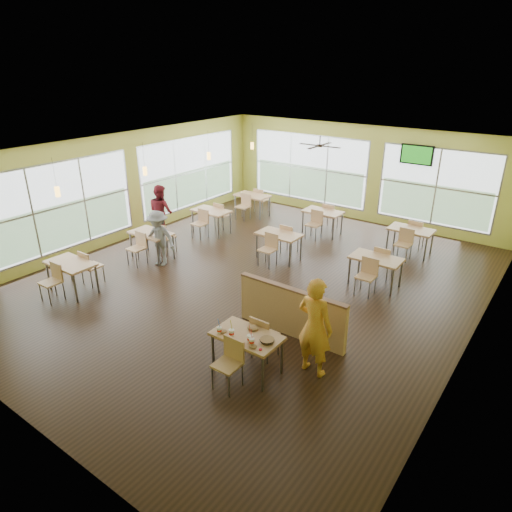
# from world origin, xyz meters

# --- Properties ---
(room) EXTENTS (12.00, 12.04, 3.20)m
(room) POSITION_xyz_m (0.00, 0.00, 1.60)
(room) COLOR black
(room) RESTS_ON ground
(window_bays) EXTENTS (9.24, 10.24, 2.38)m
(window_bays) POSITION_xyz_m (-2.65, 3.08, 1.48)
(window_bays) COLOR white
(window_bays) RESTS_ON room
(main_table) EXTENTS (1.22, 1.52, 0.87)m
(main_table) POSITION_xyz_m (2.00, -3.00, 0.63)
(main_table) COLOR tan
(main_table) RESTS_ON floor
(half_wall_divider) EXTENTS (2.40, 0.14, 1.04)m
(half_wall_divider) POSITION_xyz_m (2.00, -1.55, 0.52)
(half_wall_divider) COLOR tan
(half_wall_divider) RESTS_ON floor
(dining_tables) EXTENTS (6.92, 8.72, 0.87)m
(dining_tables) POSITION_xyz_m (-1.05, 1.71, 0.63)
(dining_tables) COLOR tan
(dining_tables) RESTS_ON floor
(pendant_lights) EXTENTS (0.11, 7.31, 0.86)m
(pendant_lights) POSITION_xyz_m (-3.20, 0.68, 2.45)
(pendant_lights) COLOR #2D2119
(pendant_lights) RESTS_ON ceiling
(ceiling_fan) EXTENTS (1.25, 1.25, 0.29)m
(ceiling_fan) POSITION_xyz_m (-0.00, 3.00, 2.95)
(ceiling_fan) COLOR #2D2119
(ceiling_fan) RESTS_ON ceiling
(tv_backwall) EXTENTS (1.00, 0.07, 0.60)m
(tv_backwall) POSITION_xyz_m (1.80, 5.90, 2.45)
(tv_backwall) COLOR black
(tv_backwall) RESTS_ON wall_back
(man_plaid) EXTENTS (0.70, 0.48, 1.84)m
(man_plaid) POSITION_xyz_m (2.95, -2.32, 0.92)
(man_plaid) COLOR orange
(man_plaid) RESTS_ON floor
(patron_maroon) EXTENTS (0.90, 0.75, 1.66)m
(patron_maroon) POSITION_xyz_m (-4.19, 0.81, 0.83)
(patron_maroon) COLOR maroon
(patron_maroon) RESTS_ON floor
(patron_grey) EXTENTS (1.07, 0.75, 1.52)m
(patron_grey) POSITION_xyz_m (-2.67, -0.71, 0.76)
(patron_grey) COLOR slate
(patron_grey) RESTS_ON floor
(cup_blue) EXTENTS (0.09, 0.09, 0.32)m
(cup_blue) POSITION_xyz_m (1.58, -3.25, 0.82)
(cup_blue) COLOR white
(cup_blue) RESTS_ON main_table
(cup_yellow) EXTENTS (0.10, 0.10, 0.37)m
(cup_yellow) POSITION_xyz_m (1.82, -3.20, 0.82)
(cup_yellow) COLOR white
(cup_yellow) RESTS_ON main_table
(cup_red_near) EXTENTS (0.10, 0.10, 0.37)m
(cup_red_near) POSITION_xyz_m (2.18, -3.15, 0.82)
(cup_red_near) COLOR white
(cup_red_near) RESTS_ON main_table
(cup_red_far) EXTENTS (0.10, 0.10, 0.35)m
(cup_red_far) POSITION_xyz_m (2.25, -3.20, 0.82)
(cup_red_far) COLOR white
(cup_red_far) RESTS_ON main_table
(food_basket) EXTENTS (0.25, 0.25, 0.06)m
(food_basket) POSITION_xyz_m (2.40, -2.98, 0.78)
(food_basket) COLOR black
(food_basket) RESTS_ON main_table
(ketchup_cup) EXTENTS (0.05, 0.05, 0.02)m
(ketchup_cup) POSITION_xyz_m (2.45, -3.23, 0.76)
(ketchup_cup) COLOR #B31328
(ketchup_cup) RESTS_ON main_table
(wrapper_left) EXTENTS (0.18, 0.16, 0.04)m
(wrapper_left) POSITION_xyz_m (1.60, -3.18, 0.77)
(wrapper_left) COLOR #AB8352
(wrapper_left) RESTS_ON main_table
(wrapper_mid) EXTENTS (0.26, 0.25, 0.05)m
(wrapper_mid) POSITION_xyz_m (1.97, -2.79, 0.78)
(wrapper_mid) COLOR #AB8352
(wrapper_mid) RESTS_ON main_table
(wrapper_right) EXTENTS (0.16, 0.15, 0.04)m
(wrapper_right) POSITION_xyz_m (2.30, -3.24, 0.77)
(wrapper_right) COLOR #AB8352
(wrapper_right) RESTS_ON main_table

